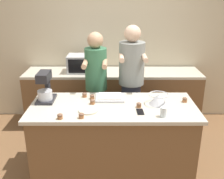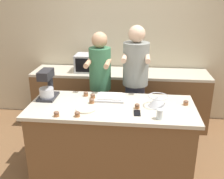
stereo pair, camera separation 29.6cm
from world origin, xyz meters
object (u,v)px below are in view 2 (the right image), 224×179
object	(u,v)px
person_left	(100,86)
cell_phone	(137,113)
cupcake_2	(92,101)
cupcake_6	(77,114)
person_right	(135,85)
microwave_oven	(90,63)
drinking_glass	(160,114)
cupcake_3	(93,96)
mixing_bowl	(158,101)
cupcake_5	(186,103)
stand_mixer	(47,86)
small_plate	(86,109)
cupcake_0	(56,114)
baking_tray	(110,97)
cupcake_4	(86,94)
cupcake_1	(137,106)

from	to	relation	value
person_left	cell_phone	bearing A→B (deg)	-58.64
cupcake_2	cupcake_6	world-z (taller)	same
person_right	microwave_oven	world-z (taller)	person_right
drinking_glass	cupcake_3	size ratio (longest dim) A/B	1.79
mixing_bowl	cupcake_5	size ratio (longest dim) A/B	3.91
stand_mixer	small_plate	distance (m)	0.62
microwave_oven	drinking_glass	world-z (taller)	microwave_oven
cupcake_0	cupcake_5	size ratio (longest dim) A/B	1.00
baking_tray	cupcake_4	size ratio (longest dim) A/B	5.80
person_left	small_plate	world-z (taller)	person_left
cell_phone	person_left	bearing A→B (deg)	121.36
person_left	microwave_oven	bearing A→B (deg)	112.68
mixing_bowl	cupcake_6	bearing A→B (deg)	-157.33
mixing_bowl	cupcake_1	distance (m)	0.25
drinking_glass	cupcake_5	distance (m)	0.50
cupcake_1	cupcake_2	bearing A→B (deg)	170.01
mixing_bowl	cupcake_5	distance (m)	0.33
microwave_oven	small_plate	size ratio (longest dim) A/B	2.10
cupcake_5	cell_phone	bearing A→B (deg)	-153.21
baking_tray	cell_phone	distance (m)	0.50
cupcake_0	drinking_glass	bearing A→B (deg)	2.71
cupcake_0	baking_tray	bearing A→B (deg)	46.83
baking_tray	cupcake_2	bearing A→B (deg)	-141.18
small_plate	cupcake_5	bearing A→B (deg)	12.77
cupcake_0	cupcake_3	size ratio (longest dim) A/B	1.00
small_plate	cupcake_1	world-z (taller)	cupcake_1
person_right	baking_tray	distance (m)	0.56
mixing_bowl	cupcake_3	size ratio (longest dim) A/B	3.91
small_plate	cupcake_0	world-z (taller)	cupcake_0
drinking_glass	cupcake_1	xyz separation A→B (m)	(-0.23, 0.23, -0.02)
microwave_oven	cupcake_1	size ratio (longest dim) A/B	7.69
person_left	cupcake_4	bearing A→B (deg)	-105.65
baking_tray	cupcake_1	size ratio (longest dim) A/B	5.80
person_left	cupcake_5	bearing A→B (deg)	-28.32
cupcake_4	microwave_oven	bearing A→B (deg)	97.48
stand_mixer	cupcake_2	world-z (taller)	stand_mixer
mixing_bowl	cell_phone	xyz separation A→B (m)	(-0.23, -0.21, -0.06)
mixing_bowl	cupcake_2	world-z (taller)	mixing_bowl
person_right	cupcake_3	bearing A→B (deg)	-136.11
cupcake_0	person_right	bearing A→B (deg)	51.92
small_plate	cupcake_2	size ratio (longest dim) A/B	3.66
person_right	cell_phone	bearing A→B (deg)	-87.45
person_left	cupcake_4	xyz separation A→B (m)	(-0.12, -0.42, 0.05)
person_left	cupcake_1	bearing A→B (deg)	-54.55
mixing_bowl	drinking_glass	world-z (taller)	mixing_bowl
baking_tray	cupcake_3	xyz separation A→B (m)	(-0.22, -0.01, 0.01)
person_left	stand_mixer	world-z (taller)	person_left
person_left	cupcake_5	world-z (taller)	person_left
microwave_oven	cupcake_1	xyz separation A→B (m)	(0.78, -1.34, -0.12)
small_plate	person_right	bearing A→B (deg)	57.89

